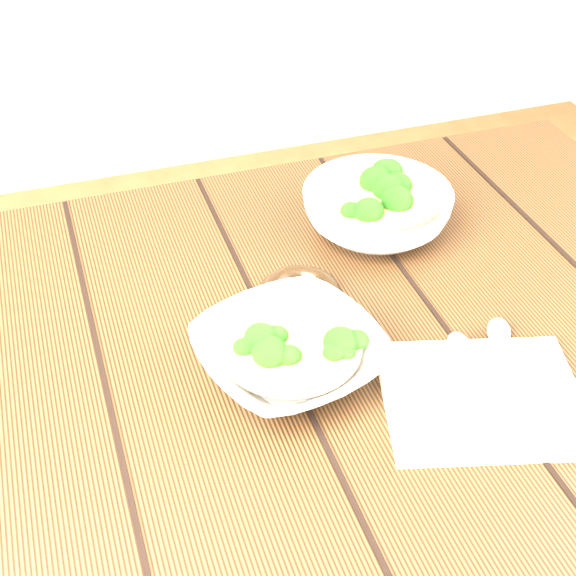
{
  "coord_description": "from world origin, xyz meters",
  "views": [
    {
      "loc": [
        -0.23,
        -0.65,
        1.38
      ],
      "look_at": [
        0.01,
        0.04,
        0.8
      ],
      "focal_mm": 50.0,
      "sensor_mm": 36.0,
      "label": 1
    }
  ],
  "objects_px": {
    "soup_bowl_front": "(290,353)",
    "soup_bowl_back": "(377,209)",
    "table": "(294,413)",
    "trivet": "(300,294)",
    "napkin": "(482,398)"
  },
  "relations": [
    {
      "from": "soup_bowl_front",
      "to": "soup_bowl_back",
      "type": "relative_size",
      "value": 1.05
    },
    {
      "from": "table",
      "to": "trivet",
      "type": "height_order",
      "value": "trivet"
    },
    {
      "from": "table",
      "to": "soup_bowl_front",
      "type": "bearing_deg",
      "value": -116.24
    },
    {
      "from": "table",
      "to": "napkin",
      "type": "distance_m",
      "value": 0.25
    },
    {
      "from": "table",
      "to": "trivet",
      "type": "bearing_deg",
      "value": 65.85
    },
    {
      "from": "trivet",
      "to": "soup_bowl_front",
      "type": "bearing_deg",
      "value": -114.94
    },
    {
      "from": "trivet",
      "to": "napkin",
      "type": "bearing_deg",
      "value": -59.56
    },
    {
      "from": "trivet",
      "to": "table",
      "type": "bearing_deg",
      "value": -114.15
    },
    {
      "from": "soup_bowl_back",
      "to": "soup_bowl_front",
      "type": "bearing_deg",
      "value": -131.94
    },
    {
      "from": "soup_bowl_back",
      "to": "trivet",
      "type": "xyz_separation_m",
      "value": [
        -0.15,
        -0.12,
        -0.02
      ]
    },
    {
      "from": "soup_bowl_back",
      "to": "napkin",
      "type": "relative_size",
      "value": 1.09
    },
    {
      "from": "table",
      "to": "soup_bowl_front",
      "type": "xyz_separation_m",
      "value": [
        -0.02,
        -0.04,
        0.15
      ]
    },
    {
      "from": "soup_bowl_front",
      "to": "trivet",
      "type": "relative_size",
      "value": 2.34
    },
    {
      "from": "soup_bowl_back",
      "to": "trivet",
      "type": "bearing_deg",
      "value": -142.66
    },
    {
      "from": "soup_bowl_front",
      "to": "soup_bowl_back",
      "type": "distance_m",
      "value": 0.3
    }
  ]
}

